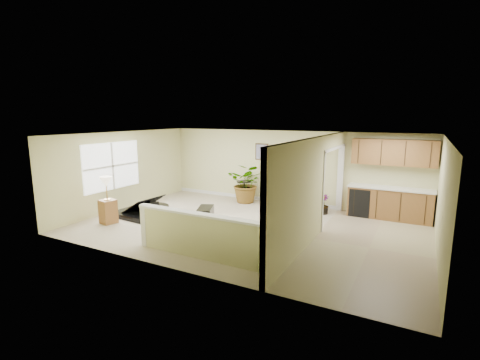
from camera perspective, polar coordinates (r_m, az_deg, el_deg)
The scene contains 20 objects.
floor at distance 9.53m, azimuth 1.21°, elevation -7.80°, with size 9.00×9.00×0.00m, color tan.
back_wall at distance 11.93m, azimuth 7.76°, elevation 2.01°, with size 9.00×0.04×2.50m, color #C5C286.
front_wall at distance 6.74m, azimuth -10.37°, elevation -4.67°, with size 9.00×0.04×2.50m, color #C5C286.
left_wall at distance 11.91m, azimuth -18.48°, elevation 1.55°, with size 0.04×6.00×2.50m, color #C5C286.
right_wall at distance 8.28m, azimuth 30.33°, elevation -3.12°, with size 0.04×6.00×2.50m, color #C5C286.
ceiling at distance 9.06m, azimuth 1.28°, elevation 7.38°, with size 9.00×6.00×0.04m, color white.
kitchen_vinyl at distance 8.66m, azimuth 20.47°, elevation -10.37°, with size 2.70×6.00×0.01m, color tan.
interior_partition at distance 8.82m, azimuth 12.50°, elevation -1.36°, with size 0.18×5.99×2.50m.
pony_half_wall at distance 7.45m, azimuth -6.35°, elevation -8.97°, with size 3.42×0.22×1.00m.
left_window at distance 11.53m, azimuth -20.28°, elevation 2.17°, with size 0.05×2.15×1.45m, color white.
wall_art_left at distance 12.20m, azimuth 3.57°, elevation 4.64°, with size 0.48×0.04×0.58m.
wall_mirror at distance 11.74m, azimuth 9.15°, elevation 4.54°, with size 0.55×0.04×0.55m.
kitchen_cabinets at distance 11.05m, azimuth 22.90°, elevation -1.41°, with size 2.36×0.65×2.33m.
piano at distance 11.03m, azimuth -15.82°, elevation -2.66°, with size 1.71×1.78×1.33m.
piano_bench at distance 9.74m, azimuth -5.70°, elevation -5.92°, with size 0.38×0.75×0.50m, color black.
loveseat at distance 11.48m, azimuth 8.86°, elevation -3.06°, with size 1.79×1.35×0.86m.
accent_table at distance 12.15m, azimuth 0.66°, elevation -1.44°, with size 0.51×0.51×0.75m.
palm_plant at distance 12.06m, azimuth 1.17°, elevation -0.58°, with size 1.33×1.18×1.37m.
small_plant at distance 11.07m, azimuth 13.46°, elevation -4.11°, with size 0.41×0.41×0.60m.
lamp_stand at distance 10.45m, azimuth -20.90°, elevation -3.64°, with size 0.47×0.47×1.33m.
Camera 1 is at (4.07, -8.08, 3.00)m, focal length 26.00 mm.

